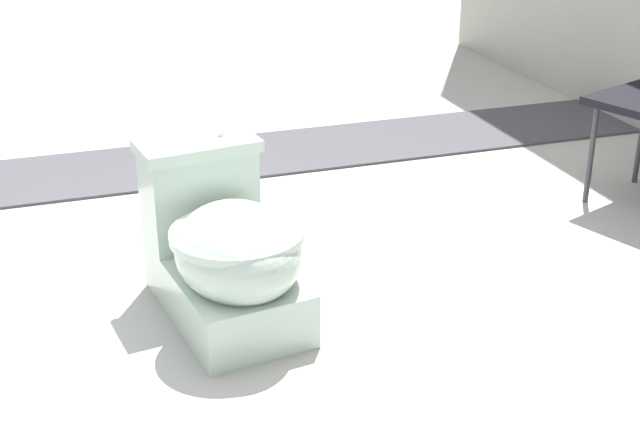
{
  "coord_description": "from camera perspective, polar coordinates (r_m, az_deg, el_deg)",
  "views": [
    {
      "loc": [
        2.43,
        -0.51,
        1.4
      ],
      "look_at": [
        0.07,
        0.28,
        0.3
      ],
      "focal_mm": 50.0,
      "sensor_mm": 36.0,
      "label": 1
    }
  ],
  "objects": [
    {
      "name": "toilet",
      "position": [
        2.68,
        -6.06,
        -2.4
      ],
      "size": [
        0.68,
        0.46,
        0.52
      ],
      "rotation": [
        0.0,
        0.0,
        0.14
      ],
      "color": "#B2C6B7",
      "rests_on": "ground"
    },
    {
      "name": "ground_plane",
      "position": [
        2.85,
        -5.91,
        -5.7
      ],
      "size": [
        14.0,
        14.0,
        0.0
      ],
      "primitive_type": "plane",
      "color": "#A8A59E"
    },
    {
      "name": "gravel_strip",
      "position": [
        4.1,
        -3.19,
        3.89
      ],
      "size": [
        0.56,
        8.0,
        0.01
      ],
      "primitive_type": "cube",
      "color": "#423F44",
      "rests_on": "ground"
    }
  ]
}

